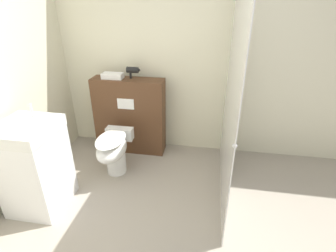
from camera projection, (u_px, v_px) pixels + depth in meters
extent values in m
plane|color=#9E9384|center=(135.00, 248.00, 2.32)|extent=(12.00, 12.00, 0.00)
cube|color=beige|center=(169.00, 60.00, 3.40)|extent=(8.00, 0.06, 2.50)
cube|color=#51331E|center=(130.00, 116.00, 3.59)|extent=(0.95, 0.27, 1.04)
cube|color=white|center=(126.00, 104.00, 3.37)|extent=(0.22, 0.01, 0.14)
cube|color=silver|center=(231.00, 101.00, 2.60)|extent=(0.01, 1.69, 2.14)
sphere|color=#B2B2B7|center=(235.00, 146.00, 1.90)|extent=(0.04, 0.04, 0.04)
cylinder|color=white|center=(116.00, 159.00, 3.25)|extent=(0.24, 0.24, 0.36)
ellipsoid|color=white|center=(112.00, 149.00, 3.08)|extent=(0.33, 0.52, 0.25)
ellipsoid|color=white|center=(111.00, 139.00, 3.02)|extent=(0.32, 0.51, 0.02)
cube|color=white|center=(120.00, 133.00, 3.32)|extent=(0.34, 0.12, 0.15)
cube|color=white|center=(36.00, 171.00, 2.64)|extent=(0.51, 0.56, 0.83)
cube|color=white|center=(25.00, 130.00, 2.43)|extent=(0.52, 0.57, 0.11)
cylinder|color=silver|center=(32.00, 111.00, 2.51)|extent=(0.02, 0.02, 0.14)
cylinder|color=black|center=(133.00, 70.00, 3.33)|extent=(0.15, 0.08, 0.08)
cone|color=black|center=(139.00, 70.00, 3.32)|extent=(0.03, 0.07, 0.07)
cylinder|color=black|center=(131.00, 74.00, 3.36)|extent=(0.03, 0.03, 0.10)
cube|color=white|center=(113.00, 76.00, 3.37)|extent=(0.27, 0.15, 0.07)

